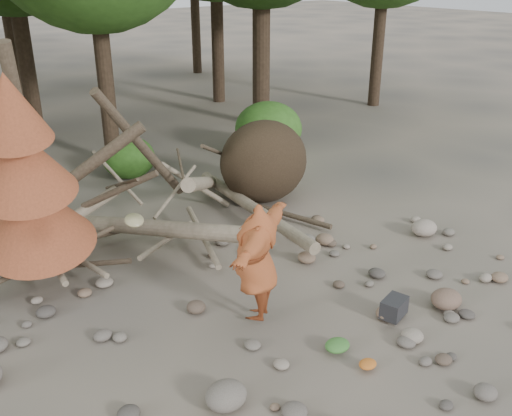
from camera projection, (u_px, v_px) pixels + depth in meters
ground at (307, 316)px, 9.40m from camera, size 120.00×120.00×0.00m
deadfall_pile at (246, 169)px, 13.21m from camera, size 8.55×5.24×3.30m
dead_conifer at (27, 181)px, 9.18m from camera, size 2.06×2.16×4.35m
bush_mid at (129, 157)px, 15.22m from camera, size 1.40×1.40×1.12m
bush_right at (268, 129)px, 16.96m from camera, size 2.00×2.00×1.60m
frisbee_thrower at (256, 263)px, 8.86m from camera, size 3.31×1.90×2.34m
backpack at (394, 310)px, 9.26m from camera, size 0.53×0.41×0.31m
cloth_green at (337, 348)px, 8.49m from camera, size 0.40×0.34×0.15m
cloth_orange at (367, 367)px, 8.13m from camera, size 0.28×0.23×0.10m
boulder_front_left at (226, 396)px, 7.42m from camera, size 0.57×0.51×0.34m
boulder_front_right at (446, 299)px, 9.56m from camera, size 0.54×0.49×0.33m
boulder_mid_right at (424, 228)px, 12.10m from camera, size 0.57×0.51×0.34m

